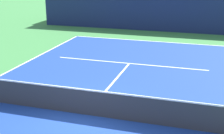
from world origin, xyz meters
The scene contains 9 objects.
ground_plane centered at (0.00, 0.00, 0.00)m, with size 80.00×80.00×0.00m, color #387A3D.
court_surface centered at (0.00, 0.00, 0.01)m, with size 11.00×24.00×0.01m, color navy.
baseline_far centered at (0.00, 11.95, 0.01)m, with size 11.00×0.10×0.00m, color white.
service_line_far centered at (0.00, 6.40, 0.01)m, with size 8.26×0.10×0.00m, color white.
centre_service_line centered at (0.00, 3.20, 0.01)m, with size 0.10×6.40×0.00m, color white.
back_wall centered at (0.00, 15.79, 1.37)m, with size 19.89×0.30×2.74m, color navy.
stands_tier_lower centered at (0.00, 17.14, 1.62)m, with size 19.89×2.40×3.24m, color #9E9E99.
stands_tier_upper centered at (0.00, 19.54, 2.13)m, with size 19.89×2.40×4.26m, color #9E9E99.
tennis_net centered at (0.00, 0.00, 0.51)m, with size 11.08×0.08×1.07m.
Camera 1 is at (3.85, -9.34, 5.03)m, focal length 50.34 mm.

